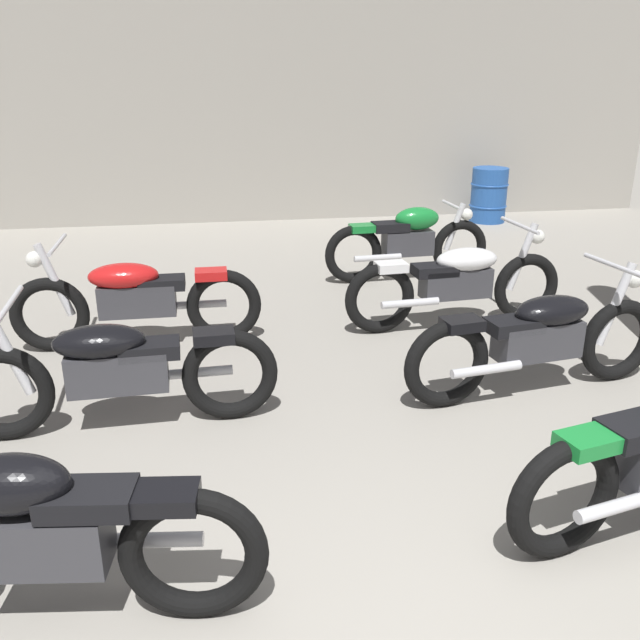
% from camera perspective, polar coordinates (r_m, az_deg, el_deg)
% --- Properties ---
extents(back_wall, '(13.06, 0.24, 3.60)m').
position_cam_1_polar(back_wall, '(11.17, -5.44, 17.38)').
color(back_wall, '#9E998E').
rests_on(back_wall, ground).
extents(motorcycle_left_row_0, '(1.97, 0.49, 0.88)m').
position_cam_1_polar(motorcycle_left_row_0, '(3.36, -22.22, -16.07)').
color(motorcycle_left_row_0, black).
rests_on(motorcycle_left_row_0, ground).
extents(motorcycle_left_row_1, '(2.17, 0.68, 0.97)m').
position_cam_1_polar(motorcycle_left_row_1, '(4.84, -16.57, -3.86)').
color(motorcycle_left_row_1, black).
rests_on(motorcycle_left_row_1, ground).
extents(motorcycle_left_row_2, '(2.17, 0.68, 0.97)m').
position_cam_1_polar(motorcycle_left_row_2, '(6.25, -15.01, 1.81)').
color(motorcycle_left_row_2, black).
rests_on(motorcycle_left_row_2, ground).
extents(motorcycle_right_row_1, '(2.16, 0.71, 0.97)m').
position_cam_1_polar(motorcycle_right_row_1, '(5.41, 17.70, -1.37)').
color(motorcycle_right_row_1, black).
rests_on(motorcycle_right_row_1, ground).
extents(motorcycle_right_row_2, '(2.17, 0.68, 0.97)m').
position_cam_1_polar(motorcycle_right_row_2, '(6.64, 11.28, 3.19)').
color(motorcycle_right_row_2, black).
rests_on(motorcycle_right_row_2, ground).
extents(motorcycle_right_row_3, '(1.97, 0.48, 0.88)m').
position_cam_1_polar(motorcycle_right_row_3, '(8.07, 7.36, 6.53)').
color(motorcycle_right_row_3, black).
rests_on(motorcycle_right_row_3, ground).
extents(oil_drum, '(0.59, 0.59, 0.85)m').
position_cam_1_polar(oil_drum, '(11.44, 13.80, 10.03)').
color(oil_drum, '#23519E').
rests_on(oil_drum, ground).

